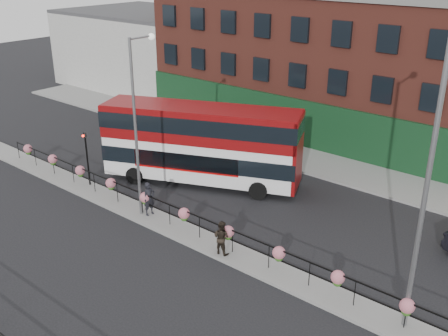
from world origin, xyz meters
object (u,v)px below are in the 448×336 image
Objects in this scene: pedestrian_b at (221,237)px; lamp_column_west at (138,113)px; lamp_column_east at (435,152)px; double_decker_bus at (202,137)px; pedestrian_a at (149,199)px.

lamp_column_west is (-5.65, 0.48, 4.53)m from pedestrian_b.
lamp_column_east is at bearing 180.00° from pedestrian_b.
double_decker_bus reaches higher than pedestrian_a.
pedestrian_a is 0.16× the size of lamp_column_east.
pedestrian_b is at bearing -88.50° from pedestrian_a.
double_decker_bus is at bearing 16.27° from pedestrian_a.
pedestrian_a is 0.20× the size of lamp_column_west.
lamp_column_east is at bearing -81.71° from pedestrian_a.
lamp_column_east is at bearing -17.81° from double_decker_bus.
lamp_column_east reaches higher than pedestrian_b.
pedestrian_a is at bearing -11.09° from pedestrian_b.
lamp_column_east reaches higher than lamp_column_west.
pedestrian_b is 7.26m from lamp_column_west.
double_decker_bus is at bearing -47.71° from pedestrian_b.
pedestrian_b is 10.17m from lamp_column_east.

